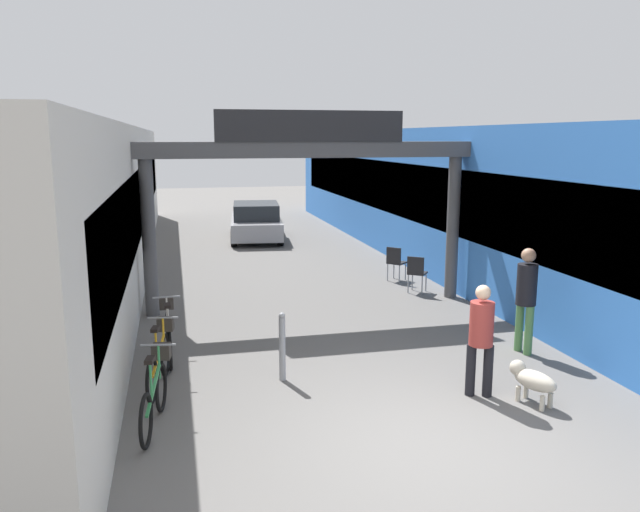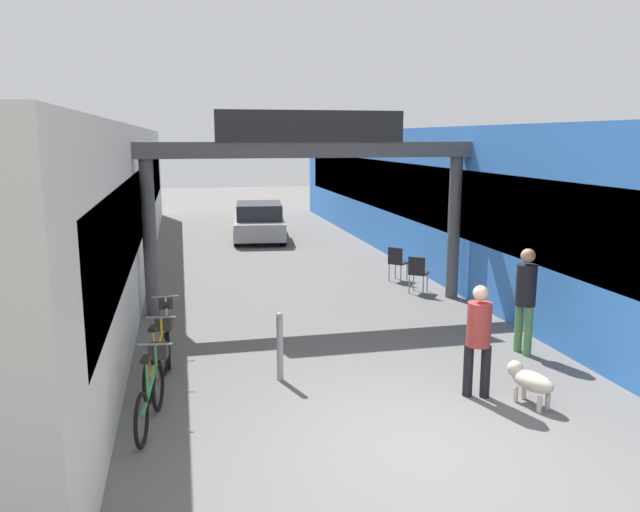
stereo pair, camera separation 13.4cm
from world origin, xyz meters
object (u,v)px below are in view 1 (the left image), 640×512
cafe_chair_black_farther (395,260)px  parked_car_silver (256,222)px  cafe_chair_black_nearer (417,271)px  bicycle_silver_third (168,332)px  bicycle_orange_second (160,358)px  pedestrian_with_dog (481,334)px  dog_on_leash (531,379)px  pedestrian_companion (526,293)px  bollard_post_metal (282,346)px  bicycle_green_nearest (155,392)px

cafe_chair_black_farther → parked_car_silver: size_ratio=0.21×
cafe_chair_black_nearer → cafe_chair_black_farther: size_ratio=1.00×
bicycle_silver_third → parked_car_silver: (3.04, 11.94, 0.21)m
bicycle_silver_third → cafe_chair_black_nearer: size_ratio=1.90×
bicycle_orange_second → cafe_chair_black_nearer: bearing=37.2°
pedestrian_with_dog → dog_on_leash: (0.59, -0.39, -0.58)m
bicycle_orange_second → pedestrian_companion: bearing=0.8°
pedestrian_with_dog → bicycle_silver_third: (-4.33, 2.68, -0.49)m
parked_car_silver → cafe_chair_black_nearer: bearing=-73.0°
bollard_post_metal → dog_on_leash: bearing=-26.4°
bollard_post_metal → cafe_chair_black_nearer: bollard_post_metal is taller
dog_on_leash → cafe_chair_black_nearer: (0.79, 6.24, 0.19)m
pedestrian_with_dog → bicycle_green_nearest: size_ratio=0.97×
bicycle_orange_second → cafe_chair_black_farther: size_ratio=1.88×
cafe_chair_black_nearer → bollard_post_metal: bearing=-131.0°
cafe_chair_black_nearer → cafe_chair_black_farther: same height
bicycle_silver_third → cafe_chair_black_farther: size_ratio=1.90×
bollard_post_metal → cafe_chair_black_farther: 7.14m
bicycle_silver_third → dog_on_leash: bearing=-31.9°
pedestrian_companion → bicycle_green_nearest: bearing=-167.3°
bollard_post_metal → parked_car_silver: size_ratio=0.26×
bicycle_orange_second → cafe_chair_black_farther: bearing=44.8°
pedestrian_companion → bicycle_green_nearest: size_ratio=1.09×
bicycle_green_nearest → bicycle_orange_second: same height
bicycle_orange_second → parked_car_silver: (3.16, 13.20, 0.21)m
dog_on_leash → parked_car_silver: 15.13m
cafe_chair_black_nearer → bicycle_green_nearest: bearing=-135.7°
pedestrian_with_dog → cafe_chair_black_farther: bearing=79.5°
bicycle_silver_third → parked_car_silver: size_ratio=0.41×
bicycle_silver_third → cafe_chair_black_farther: 7.21m
dog_on_leash → cafe_chair_black_farther: size_ratio=0.89×
dog_on_leash → cafe_chair_black_farther: cafe_chair_black_farther is taller
bicycle_green_nearest → parked_car_silver: parked_car_silver is taller
bicycle_orange_second → cafe_chair_black_farther: 8.14m
bicycle_green_nearest → bicycle_orange_second: size_ratio=1.00×
pedestrian_with_dog → bicycle_green_nearest: pedestrian_with_dog is taller
bicycle_orange_second → pedestrian_with_dog: bearing=-17.6°
bicycle_orange_second → bicycle_silver_third: bearing=84.9°
bicycle_silver_third → bollard_post_metal: bearing=-40.9°
cafe_chair_black_nearer → bicycle_orange_second: bearing=-142.8°
pedestrian_with_dog → bicycle_green_nearest: bearing=178.4°
bicycle_green_nearest → bicycle_orange_second: bearing=88.3°
pedestrian_companion → parked_car_silver: 13.44m
pedestrian_companion → parked_car_silver: pedestrian_companion is taller
pedestrian_companion → cafe_chair_black_farther: 5.68m
bicycle_green_nearest → cafe_chair_black_nearer: (5.87, 5.72, 0.10)m
bollard_post_metal → cafe_chair_black_nearer: bearing=49.0°
pedestrian_with_dog → bollard_post_metal: 2.93m
pedestrian_companion → cafe_chair_black_nearer: (-0.22, 4.35, -0.52)m
bollard_post_metal → parked_car_silver: 13.47m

